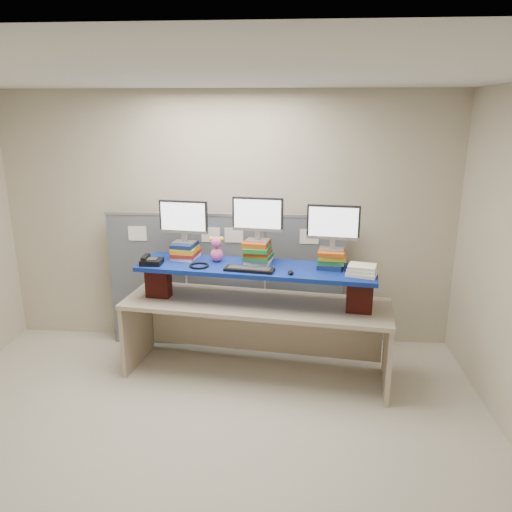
# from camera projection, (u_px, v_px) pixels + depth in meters

# --- Properties ---
(room) EXTENTS (5.00, 4.00, 2.80)m
(room) POSITION_uv_depth(u_px,v_px,m) (192.00, 279.00, 3.61)
(room) COLOR #BFB59D
(room) RESTS_ON ground
(cubicle_partition) EXTENTS (2.60, 0.06, 1.53)m
(cubicle_partition) POSITION_uv_depth(u_px,v_px,m) (226.00, 281.00, 5.49)
(cubicle_partition) COLOR #50565E
(cubicle_partition) RESTS_ON ground
(desk) EXTENTS (2.66, 1.09, 0.79)m
(desk) POSITION_uv_depth(u_px,v_px,m) (256.00, 317.00, 4.90)
(desk) COLOR tan
(desk) RESTS_ON ground
(brick_pier_left) EXTENTS (0.25, 0.16, 0.32)m
(brick_pier_left) POSITION_uv_depth(u_px,v_px,m) (158.00, 281.00, 4.95)
(brick_pier_left) COLOR maroon
(brick_pier_left) RESTS_ON desk
(brick_pier_right) EXTENTS (0.25, 0.16, 0.32)m
(brick_pier_right) POSITION_uv_depth(u_px,v_px,m) (360.00, 295.00, 4.57)
(brick_pier_right) COLOR maroon
(brick_pier_right) RESTS_ON desk
(blue_board) EXTENTS (2.32, 0.86, 0.04)m
(blue_board) POSITION_uv_depth(u_px,v_px,m) (256.00, 268.00, 4.76)
(blue_board) COLOR navy
(blue_board) RESTS_ON brick_pier_left
(book_stack_left) EXTENTS (0.27, 0.32, 0.16)m
(book_stack_left) POSITION_uv_depth(u_px,v_px,m) (185.00, 251.00, 4.99)
(book_stack_left) COLOR white
(book_stack_left) RESTS_ON blue_board
(book_stack_center) EXTENTS (0.30, 0.33, 0.22)m
(book_stack_center) POSITION_uv_depth(u_px,v_px,m) (258.00, 252.00, 4.84)
(book_stack_center) COLOR white
(book_stack_center) RESTS_ON blue_board
(book_stack_right) EXTENTS (0.28, 0.33, 0.17)m
(book_stack_right) POSITION_uv_depth(u_px,v_px,m) (332.00, 258.00, 4.70)
(book_stack_right) COLOR navy
(book_stack_right) RESTS_ON blue_board
(monitor_left) EXTENTS (0.49, 0.16, 0.42)m
(monitor_left) POSITION_uv_depth(u_px,v_px,m) (184.00, 219.00, 4.89)
(monitor_left) COLOR gray
(monitor_left) RESTS_ON book_stack_left
(monitor_center) EXTENTS (0.49, 0.16, 0.42)m
(monitor_center) POSITION_uv_depth(u_px,v_px,m) (258.00, 217.00, 4.73)
(monitor_center) COLOR gray
(monitor_center) RESTS_ON book_stack_center
(monitor_right) EXTENTS (0.49, 0.16, 0.42)m
(monitor_right) POSITION_uv_depth(u_px,v_px,m) (333.00, 225.00, 4.61)
(monitor_right) COLOR gray
(monitor_right) RESTS_ON book_stack_right
(keyboard) EXTENTS (0.48, 0.23, 0.03)m
(keyboard) POSITION_uv_depth(u_px,v_px,m) (249.00, 269.00, 4.61)
(keyboard) COLOR black
(keyboard) RESTS_ON blue_board
(mouse) EXTENTS (0.08, 0.11, 0.03)m
(mouse) POSITION_uv_depth(u_px,v_px,m) (291.00, 272.00, 4.52)
(mouse) COLOR black
(mouse) RESTS_ON blue_board
(desk_phone) EXTENTS (0.20, 0.18, 0.08)m
(desk_phone) POSITION_uv_depth(u_px,v_px,m) (151.00, 261.00, 4.80)
(desk_phone) COLOR black
(desk_phone) RESTS_ON blue_board
(headset) EXTENTS (0.21, 0.21, 0.02)m
(headset) POSITION_uv_depth(u_px,v_px,m) (199.00, 266.00, 4.73)
(headset) COLOR black
(headset) RESTS_ON blue_board
(plush_toy) EXTENTS (0.15, 0.11, 0.25)m
(plush_toy) POSITION_uv_depth(u_px,v_px,m) (217.00, 249.00, 4.86)
(plush_toy) COLOR #F05B9F
(plush_toy) RESTS_ON blue_board
(binder_stack) EXTENTS (0.31, 0.27, 0.09)m
(binder_stack) POSITION_uv_depth(u_px,v_px,m) (362.00, 270.00, 4.48)
(binder_stack) COLOR white
(binder_stack) RESTS_ON blue_board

